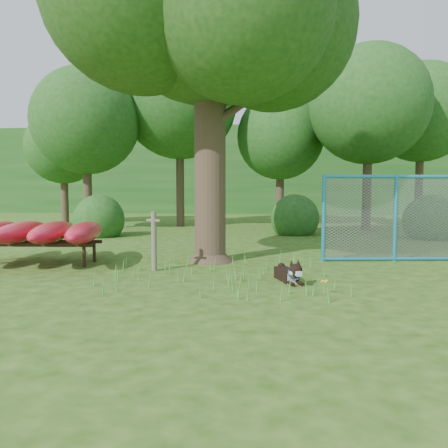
# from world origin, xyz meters

# --- Properties ---
(ground) EXTENTS (80.00, 80.00, 0.00)m
(ground) POSITION_xyz_m (0.00, 0.00, 0.00)
(ground) COLOR #244A0E
(ground) RESTS_ON ground
(wooden_post) EXTENTS (0.33, 0.18, 1.24)m
(wooden_post) POSITION_xyz_m (-1.27, 1.30, 0.65)
(wooden_post) COLOR brown
(wooden_post) RESTS_ON ground
(kayak_rack) EXTENTS (3.35, 2.98, 0.96)m
(kayak_rack) POSITION_xyz_m (-4.13, 1.80, 0.73)
(kayak_rack) COLOR black
(kayak_rack) RESTS_ON ground
(husky_dog) EXTENTS (0.52, 1.01, 0.46)m
(husky_dog) POSITION_xyz_m (1.48, 0.47, 0.16)
(husky_dog) COLOR black
(husky_dog) RESTS_ON ground
(fence_section) EXTENTS (3.46, 0.56, 3.39)m
(fence_section) POSITION_xyz_m (4.03, 3.11, 1.02)
(fence_section) COLOR teal
(fence_section) RESTS_ON ground
(wildflower_clump) EXTENTS (0.11, 0.11, 0.24)m
(wildflower_clump) POSITION_xyz_m (2.01, -0.39, 0.19)
(wildflower_clump) COLOR #4A9A32
(wildflower_clump) RESTS_ON ground
(bg_tree_a) EXTENTS (4.40, 4.40, 6.70)m
(bg_tree_a) POSITION_xyz_m (-6.50, 10.00, 4.48)
(bg_tree_a) COLOR #3A2B1F
(bg_tree_a) RESTS_ON ground
(bg_tree_b) EXTENTS (5.20, 5.20, 8.22)m
(bg_tree_b) POSITION_xyz_m (-3.00, 12.00, 5.61)
(bg_tree_b) COLOR #3A2B1F
(bg_tree_b) RESTS_ON ground
(bg_tree_c) EXTENTS (4.00, 4.00, 6.12)m
(bg_tree_c) POSITION_xyz_m (1.50, 13.00, 4.11)
(bg_tree_c) COLOR #3A2B1F
(bg_tree_c) RESTS_ON ground
(bg_tree_d) EXTENTS (4.80, 4.80, 7.50)m
(bg_tree_d) POSITION_xyz_m (5.00, 11.00, 5.08)
(bg_tree_d) COLOR #3A2B1F
(bg_tree_d) RESTS_ON ground
(bg_tree_e) EXTENTS (4.60, 4.60, 7.55)m
(bg_tree_e) POSITION_xyz_m (8.00, 14.00, 5.23)
(bg_tree_e) COLOR #3A2B1F
(bg_tree_e) RESTS_ON ground
(bg_tree_f) EXTENTS (3.60, 3.60, 5.55)m
(bg_tree_f) POSITION_xyz_m (-9.00, 13.00, 3.73)
(bg_tree_f) COLOR #3A2B1F
(bg_tree_f) RESTS_ON ground
(shrub_left) EXTENTS (1.80, 1.80, 1.80)m
(shrub_left) POSITION_xyz_m (-5.00, 7.50, 0.00)
(shrub_left) COLOR #1A4C18
(shrub_left) RESTS_ON ground
(shrub_right) EXTENTS (1.80, 1.80, 1.80)m
(shrub_right) POSITION_xyz_m (6.50, 8.00, 0.00)
(shrub_right) COLOR #1A4C18
(shrub_right) RESTS_ON ground
(shrub_mid) EXTENTS (1.80, 1.80, 1.80)m
(shrub_mid) POSITION_xyz_m (2.00, 9.00, 0.00)
(shrub_mid) COLOR #1A4C18
(shrub_mid) RESTS_ON ground
(wooded_hillside) EXTENTS (80.00, 12.00, 6.00)m
(wooded_hillside) POSITION_xyz_m (0.00, 28.00, 3.00)
(wooded_hillside) COLOR #1A4C18
(wooded_hillside) RESTS_ON ground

